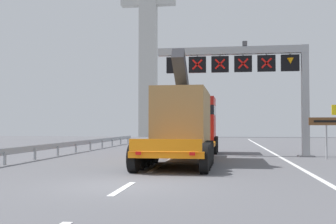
{
  "coord_description": "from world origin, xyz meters",
  "views": [
    {
      "loc": [
        3.05,
        -12.02,
        1.79
      ],
      "look_at": [
        -0.03,
        10.26,
        2.56
      ],
      "focal_mm": 43.83,
      "sensor_mm": 36.0,
      "label": 1
    }
  ],
  "objects_px": {
    "overhead_lane_gantry": "(250,68)",
    "tourist_info_sign_brown": "(326,127)",
    "heavy_haul_truck_orange": "(189,122)",
    "bridge_pylon_distant": "(148,25)"
  },
  "relations": [
    {
      "from": "overhead_lane_gantry",
      "to": "tourist_info_sign_brown",
      "type": "bearing_deg",
      "value": -23.18
    },
    {
      "from": "overhead_lane_gantry",
      "to": "bridge_pylon_distant",
      "type": "relative_size",
      "value": 0.25
    },
    {
      "from": "tourist_info_sign_brown",
      "to": "overhead_lane_gantry",
      "type": "bearing_deg",
      "value": 156.82
    },
    {
      "from": "heavy_haul_truck_orange",
      "to": "bridge_pylon_distant",
      "type": "bearing_deg",
      "value": 103.58
    },
    {
      "from": "overhead_lane_gantry",
      "to": "bridge_pylon_distant",
      "type": "bearing_deg",
      "value": 108.69
    },
    {
      "from": "overhead_lane_gantry",
      "to": "heavy_haul_truck_orange",
      "type": "height_order",
      "value": "overhead_lane_gantry"
    },
    {
      "from": "overhead_lane_gantry",
      "to": "heavy_haul_truck_orange",
      "type": "bearing_deg",
      "value": -149.97
    },
    {
      "from": "overhead_lane_gantry",
      "to": "tourist_info_sign_brown",
      "type": "distance_m",
      "value": 5.53
    },
    {
      "from": "tourist_info_sign_brown",
      "to": "bridge_pylon_distant",
      "type": "xyz_separation_m",
      "value": [
        -17.85,
        42.78,
        16.66
      ]
    },
    {
      "from": "heavy_haul_truck_orange",
      "to": "bridge_pylon_distant",
      "type": "height_order",
      "value": "bridge_pylon_distant"
    }
  ]
}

